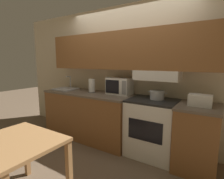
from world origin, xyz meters
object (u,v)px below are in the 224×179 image
object	(u,v)px
sink_basin	(65,89)
dining_table	(17,151)
cooking_pot	(157,95)
microwave	(120,86)
toaster	(200,100)
paper_towel_roll	(92,86)
stove_range	(152,128)

from	to	relation	value
sink_basin	dining_table	distance (m)	2.08
cooking_pot	dining_table	bearing A→B (deg)	-115.49
dining_table	cooking_pot	bearing A→B (deg)	64.51
microwave	toaster	xyz separation A→B (m)	(1.36, -0.18, -0.07)
dining_table	toaster	bearing A→B (deg)	48.51
cooking_pot	sink_basin	bearing A→B (deg)	-177.27
sink_basin	microwave	bearing A→B (deg)	6.86
toaster	paper_towel_roll	world-z (taller)	paper_towel_roll
cooking_pot	paper_towel_roll	bearing A→B (deg)	-177.33
microwave	paper_towel_roll	distance (m)	0.57
microwave	paper_towel_roll	xyz separation A→B (m)	(-0.56, -0.12, -0.02)
cooking_pot	toaster	distance (m)	0.64
cooking_pot	paper_towel_roll	xyz separation A→B (m)	(-1.29, -0.06, 0.06)
microwave	dining_table	distance (m)	1.93
sink_basin	dining_table	size ratio (longest dim) A/B	0.51
toaster	dining_table	distance (m)	2.29
cooking_pot	sink_basin	size ratio (longest dim) A/B	0.70
stove_range	sink_basin	xyz separation A→B (m)	(-1.96, -0.02, 0.48)
toaster	microwave	bearing A→B (deg)	172.57
paper_towel_roll	dining_table	xyz separation A→B (m)	(0.43, -1.75, -0.45)
cooking_pot	toaster	size ratio (longest dim) A/B	1.04
stove_range	dining_table	world-z (taller)	stove_range
sink_basin	toaster	bearing A→B (deg)	-0.55
microwave	dining_table	xyz separation A→B (m)	(-0.13, -1.87, -0.47)
toaster	cooking_pot	bearing A→B (deg)	169.22
dining_table	paper_towel_roll	bearing A→B (deg)	103.76
toaster	sink_basin	size ratio (longest dim) A/B	0.68
microwave	dining_table	bearing A→B (deg)	-94.06
stove_range	dining_table	bearing A→B (deg)	-115.36
microwave	paper_towel_roll	size ratio (longest dim) A/B	1.71
cooking_pot	microwave	bearing A→B (deg)	175.51
sink_basin	dining_table	bearing A→B (deg)	-56.49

